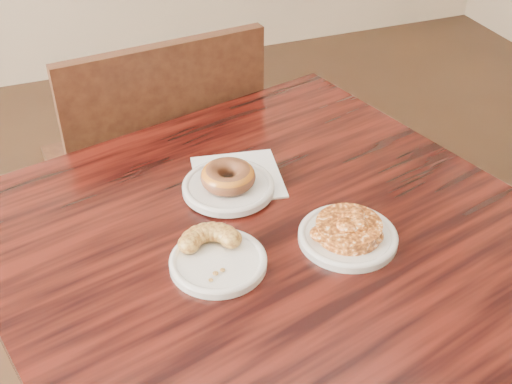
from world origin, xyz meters
name	(u,v)px	position (x,y,z in m)	size (l,w,h in m)	color
cafe_table	(272,380)	(0.30, 0.17, 0.38)	(0.88, 0.88, 0.75)	black
chair_far	(148,172)	(0.21, 0.87, 0.45)	(0.51, 0.51, 0.90)	black
napkin	(238,177)	(0.30, 0.35, 0.75)	(0.16, 0.16, 0.00)	white
plate_donut	(228,187)	(0.27, 0.32, 0.76)	(0.17, 0.17, 0.01)	silver
plate_cruller	(218,262)	(0.19, 0.14, 0.76)	(0.15, 0.15, 0.01)	white
plate_fritter	(348,237)	(0.41, 0.12, 0.76)	(0.16, 0.16, 0.01)	silver
glazed_donut	(228,176)	(0.27, 0.32, 0.78)	(0.10, 0.10, 0.03)	#9A5A16
apple_fritter	(349,226)	(0.41, 0.12, 0.78)	(0.14, 0.14, 0.04)	#401806
cruller_fragment	(218,252)	(0.19, 0.14, 0.78)	(0.12, 0.12, 0.03)	brown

